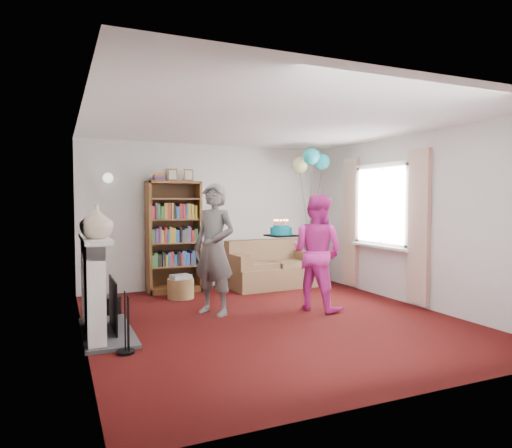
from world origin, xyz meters
name	(u,v)px	position (x,y,z in m)	size (l,w,h in m)	color
ground	(272,320)	(0.00, 0.00, 0.00)	(5.00, 5.00, 0.00)	black
wall_back	(211,216)	(0.00, 2.51, 1.25)	(4.50, 0.02, 2.50)	silver
wall_left	(82,226)	(-2.26, 0.00, 1.25)	(0.02, 5.00, 2.50)	silver
wall_right	(411,219)	(2.26, 0.00, 1.25)	(0.02, 5.00, 2.50)	silver
ceiling	(273,122)	(0.00, 0.00, 2.50)	(4.50, 5.00, 0.01)	white
fireplace	(98,290)	(-2.09, 0.19, 0.51)	(0.55, 1.80, 1.12)	#3F3F42
window_bay	(382,221)	(2.21, 0.60, 1.20)	(0.14, 2.02, 2.20)	white
wall_sconce	(108,178)	(-1.75, 2.36, 1.88)	(0.16, 0.23, 0.16)	gold
bookcase	(173,238)	(-0.73, 2.30, 0.91)	(0.87, 0.42, 2.05)	#472B14
sofa	(271,269)	(0.97, 2.06, 0.31)	(1.54, 0.82, 0.82)	olive
wicker_basket	(181,288)	(-0.76, 1.72, 0.17)	(0.41, 0.41, 0.37)	olive
person_striped	(214,249)	(-0.59, 0.57, 0.88)	(0.64, 0.42, 1.75)	black
person_magenta	(317,252)	(0.82, 0.26, 0.80)	(0.78, 0.61, 1.61)	#D32A97
birthday_cake	(281,231)	(0.24, 0.23, 1.11)	(0.35, 0.35, 0.22)	black
balloons	(311,161)	(1.62, 1.81, 2.22)	(0.62, 0.68, 1.79)	#3F3F3F
mantel_vase	(96,222)	(-2.12, -0.15, 1.30)	(0.34, 0.34, 0.36)	beige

